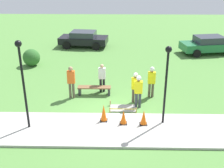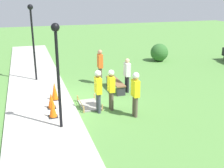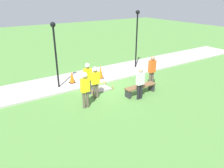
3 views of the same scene
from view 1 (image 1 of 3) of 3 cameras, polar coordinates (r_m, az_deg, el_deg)
ground_plane at (r=13.75m, az=-0.38°, el=-6.30°), size 60.00×60.00×0.00m
sidewalk at (r=12.55m, az=-0.55°, el=-9.17°), size 28.00×2.74×0.10m
wet_concrete_patch at (r=14.28m, az=2.23°, el=-4.96°), size 1.35×0.82×0.27m
traffic_cone_near_patch at (r=12.90m, az=-1.69°, el=-5.88°), size 0.34×0.34×0.81m
traffic_cone_far_patch at (r=12.72m, az=2.35°, el=-6.76°), size 0.34×0.34×0.65m
traffic_cone_sidewalk_edge at (r=12.72m, az=6.45°, el=-6.77°), size 0.34×0.34×0.70m
park_bench at (r=15.71m, az=-3.61°, el=-1.01°), size 1.84×0.44×0.48m
worker_supervisor at (r=15.27m, az=8.05°, el=0.96°), size 0.40×0.26×1.77m
worker_assistant at (r=14.05m, az=5.39°, el=-0.99°), size 0.40×0.25×1.75m
worker_trainee at (r=14.59m, az=4.76°, el=-0.24°), size 0.40×0.24×1.68m
bystander_in_orange_shirt at (r=15.17m, az=-8.29°, el=0.75°), size 0.40×0.24×1.82m
bystander_in_gray_shirt at (r=15.86m, az=-2.03°, el=1.57°), size 0.40×0.22×1.65m
lamppost_near at (r=12.14m, az=11.04°, el=2.04°), size 0.28×0.28×3.59m
lamppost_far at (r=12.07m, az=-17.81°, el=2.19°), size 0.28×0.28×3.93m
parked_car_black at (r=25.16m, az=-5.81°, el=9.15°), size 4.34×2.48×1.38m
parked_car_green at (r=24.38m, az=19.04°, el=7.59°), size 4.66×2.58×1.43m
shrub_rounded_near at (r=21.01m, az=-16.05°, el=5.20°), size 1.22×1.22×1.22m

